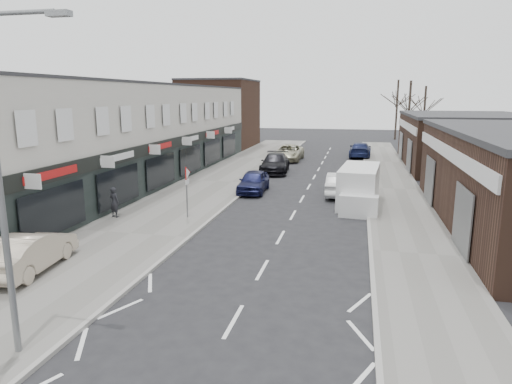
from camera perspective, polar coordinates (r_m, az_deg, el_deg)
The scene contains 20 objects.
ground at distance 11.75m, azimuth -5.57°, elevation -20.22°, with size 160.00×160.00×0.00m, color black.
pavement_left at distance 33.54m, azimuth -4.92°, elevation 1.26°, with size 5.50×64.00×0.12m, color slate.
pavement_right at distance 32.13m, azimuth 16.87°, elevation 0.32°, with size 3.50×64.00×0.12m, color slate.
shop_terrace_left at distance 33.51m, azimuth -17.50°, elevation 6.77°, with size 8.00×41.00×7.10m, color beige.
brick_block_far at distance 56.98m, azimuth -4.56°, elevation 9.64°, with size 8.00×10.00×8.00m, color #41261B.
right_unit_far at distance 44.59m, azimuth 24.67°, elevation 5.71°, with size 10.00×16.00×4.50m, color #3C251B.
tree_far_a at distance 58.06m, azimuth 18.30°, elevation 5.16°, with size 3.60×3.60×8.00m, color #382D26, non-canonical shape.
tree_far_b at distance 64.28m, azimuth 20.02°, elevation 5.64°, with size 3.60×3.60×7.50m, color #382D26, non-canonical shape.
tree_far_c at distance 69.91m, azimuth 16.96°, elevation 6.29°, with size 3.60×3.60×8.50m, color #382D26, non-canonical shape.
street_lamp at distance 11.70m, azimuth -28.98°, elevation 2.45°, with size 2.23×0.22×8.00m.
warning_sign at distance 23.36m, azimuth -8.61°, elevation 1.83°, with size 0.12×0.80×2.70m.
white_van at distance 26.95m, azimuth 12.75°, elevation 0.55°, with size 2.47×5.96×2.26m.
sedan_on_pavement at distance 18.24m, azimuth -26.37°, elevation -6.69°, with size 1.46×4.19×1.38m, color #BAAB95.
pedestrian at distance 24.46m, azimuth -17.30°, elevation -1.22°, with size 0.58×0.38×1.58m, color black.
parked_car_left_a at distance 30.02m, azimuth -0.32°, elevation 1.32°, with size 1.69×4.20×1.43m, color #13163B.
parked_car_left_b at distance 37.85m, azimuth 2.39°, elevation 3.62°, with size 2.19×5.38×1.56m, color black.
parked_car_left_c at distance 45.12m, azimuth 4.07°, elevation 4.93°, with size 2.55×5.52×1.53m, color #ABA789.
parked_car_right_a at distance 29.56m, azimuth 10.40°, elevation 0.99°, with size 1.55×4.45×1.46m, color silver.
parked_car_right_b at distance 35.14m, azimuth 12.91°, elevation 2.71°, with size 1.88×4.68×1.60m, color black.
parked_car_right_c at distance 48.68m, azimuth 12.89°, elevation 5.17°, with size 2.14×5.25×1.52m, color #161D45.
Camera 1 is at (3.20, -9.43, 6.24)m, focal length 32.00 mm.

